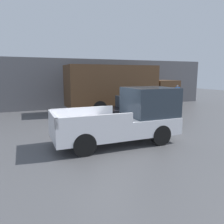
{
  "coord_description": "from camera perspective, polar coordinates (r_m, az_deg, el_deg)",
  "views": [
    {
      "loc": [
        -3.11,
        -8.38,
        2.83
      ],
      "look_at": [
        0.61,
        0.64,
        1.13
      ],
      "focal_mm": 35.0,
      "sensor_mm": 36.0,
      "label": 1
    }
  ],
  "objects": [
    {
      "name": "parking_sign",
      "position": [
        11.25,
        16.5,
        1.67
      ],
      "size": [
        0.3,
        0.07,
        2.31
      ],
      "color": "gray",
      "rests_on": "ground"
    },
    {
      "name": "building_wall",
      "position": [
        18.35,
        -12.74,
        7.17
      ],
      "size": [
        28.0,
        0.15,
        4.1
      ],
      "color": "#56565B",
      "rests_on": "ground"
    },
    {
      "name": "delivery_truck",
      "position": [
        16.85,
        1.98,
        6.58
      ],
      "size": [
        8.87,
        2.62,
        3.48
      ],
      "color": "#4C331E",
      "rests_on": "ground"
    },
    {
      "name": "pickup_truck",
      "position": [
        9.14,
        4.0,
        -1.41
      ],
      "size": [
        5.11,
        2.1,
        2.27
      ],
      "color": "silver",
      "rests_on": "ground"
    },
    {
      "name": "ground_plane",
      "position": [
        9.38,
        -1.97,
        -7.71
      ],
      "size": [
        60.0,
        60.0,
        0.0
      ],
      "primitive_type": "plane",
      "color": "#4C4C4F"
    },
    {
      "name": "car",
      "position": [
        13.22,
        6.75,
        0.88
      ],
      "size": [
        4.47,
        1.85,
        1.55
      ],
      "color": "black",
      "rests_on": "ground"
    }
  ]
}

